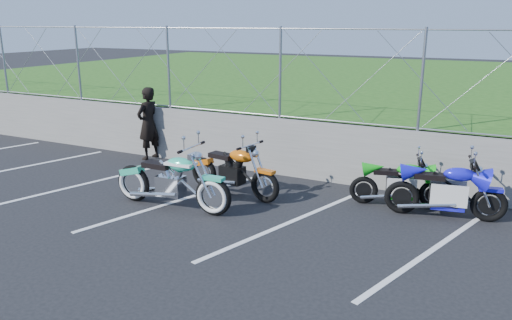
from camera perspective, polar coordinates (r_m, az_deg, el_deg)
The scene contains 10 objects.
ground at distance 9.24m, azimuth -12.14°, elevation -6.39°, with size 90.00×90.00×0.00m, color black.
retaining_wall at distance 11.83m, azimuth -1.75°, elevation 2.12°, with size 30.00×0.22×1.30m, color slate.
grass_field at distance 21.03m, azimuth 11.41°, elevation 7.75°, with size 30.00×20.00×1.30m, color #235115.
chain_link_fence at distance 11.56m, azimuth -1.82°, elevation 10.10°, with size 28.00×0.03×2.00m.
parking_lines at distance 9.37m, azimuth -2.52°, elevation -5.69°, with size 18.29×4.31×0.01m.
cruiser_turquoise at distance 9.42m, azimuth -9.46°, elevation -2.58°, with size 2.51×0.79×1.25m.
naked_orange at distance 10.03m, azimuth -2.50°, elevation -1.41°, with size 2.21×0.75×1.11m.
sportbike_green at distance 9.82m, azimuth 16.13°, elevation -2.80°, with size 1.78×0.70×0.95m.
sportbike_blue at distance 9.48m, azimuth 20.99°, elevation -3.54°, with size 2.07×0.74×1.08m.
person_standing at distance 12.88m, azimuth -12.22°, elevation 4.10°, with size 0.67×0.44×1.83m, color black.
Camera 1 is at (5.48, -6.62, 3.40)m, focal length 35.00 mm.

